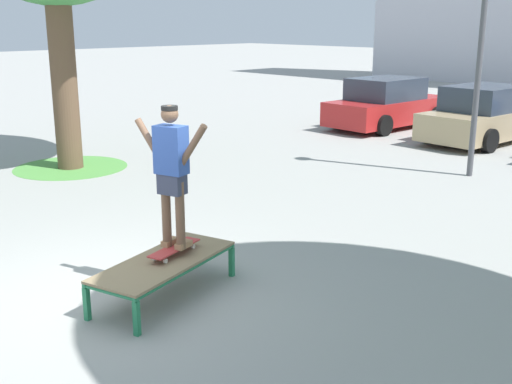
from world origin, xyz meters
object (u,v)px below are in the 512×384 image
object	(u,v)px
skate_box	(164,264)
car_tan	(486,116)
car_red	(387,105)
skateboard	(174,249)
skater	(172,167)

from	to	relation	value
skate_box	car_tan	bearing A→B (deg)	99.82
car_red	skateboard	bearing A→B (deg)	-66.40
skateboard	skater	distance (m)	0.99
skater	car_tan	xyz separation A→B (m)	(-2.04, 11.91, -0.84)
skate_box	car_red	distance (m)	13.29
skate_box	car_red	size ratio (longest dim) A/B	0.48
skate_box	skater	size ratio (longest dim) A/B	1.20
skater	car_red	size ratio (longest dim) A/B	0.40
skateboard	skater	size ratio (longest dim) A/B	0.49
skater	skateboard	bearing A→B (deg)	-73.45
skate_box	skater	world-z (taller)	skater
skateboard	car_tan	world-z (taller)	car_tan
skater	car_red	xyz separation A→B (m)	(-5.24, 11.99, -0.84)
skate_box	car_tan	world-z (taller)	car_tan
car_tan	skate_box	bearing A→B (deg)	-80.18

